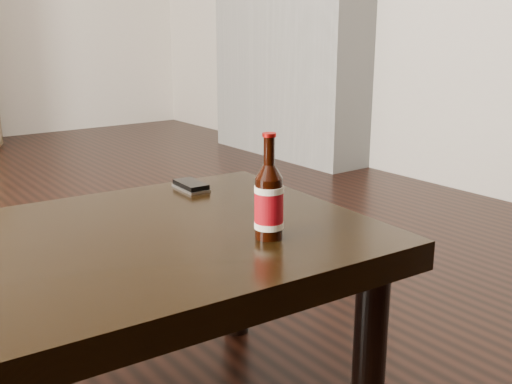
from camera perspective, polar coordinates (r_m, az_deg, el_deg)
coffee_table at (r=1.16m, az=-16.78°, el=-7.75°), size 1.19×0.74×0.43m
beer_bottle at (r=1.11m, az=1.24°, el=-0.95°), size 0.06×0.06×0.20m
phone at (r=1.48m, az=-6.22°, el=0.58°), size 0.06×0.11×0.02m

